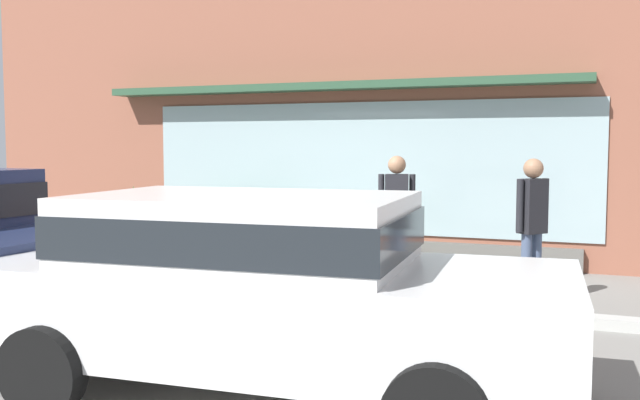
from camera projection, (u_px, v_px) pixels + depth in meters
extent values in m
plane|color=gray|center=(249.00, 293.00, 8.91)|extent=(60.00, 60.00, 0.00)
cube|color=#B2B2AD|center=(242.00, 292.00, 8.72)|extent=(14.00, 0.24, 0.12)
cube|color=#935642|center=(336.00, 94.00, 11.67)|extent=(14.00, 0.36, 5.44)
cube|color=#9EB7BC|center=(360.00, 168.00, 11.41)|extent=(7.47, 0.03, 2.12)
cube|color=#2D5138|center=(329.00, 87.00, 11.34)|extent=(8.07, 0.56, 0.12)
cube|color=#605E59|center=(331.00, 247.00, 11.67)|extent=(7.87, 0.20, 0.36)
cylinder|color=#4C8C47|center=(336.00, 287.00, 9.17)|extent=(0.31, 0.31, 0.06)
cylinder|color=#4C8C47|center=(336.00, 262.00, 9.14)|extent=(0.20, 0.20, 0.60)
sphere|color=#4C8C47|center=(336.00, 235.00, 9.12)|extent=(0.21, 0.21, 0.21)
cylinder|color=#4C8C47|center=(325.00, 259.00, 9.19)|extent=(0.10, 0.09, 0.09)
cylinder|color=#4C8C47|center=(346.00, 260.00, 9.09)|extent=(0.10, 0.09, 0.09)
cylinder|color=#4C8C47|center=(332.00, 261.00, 9.01)|extent=(0.09, 0.10, 0.09)
cylinder|color=#475675|center=(390.00, 256.00, 9.19)|extent=(0.12, 0.12, 0.86)
cylinder|color=#475675|center=(402.00, 256.00, 9.17)|extent=(0.12, 0.12, 0.86)
cube|color=#232328|center=(397.00, 199.00, 9.12)|extent=(0.34, 0.27, 0.64)
sphere|color=#A37556|center=(397.00, 165.00, 9.09)|extent=(0.23, 0.23, 0.23)
cylinder|color=#232328|center=(381.00, 198.00, 9.15)|extent=(0.08, 0.08, 0.61)
cylinder|color=#232328|center=(412.00, 198.00, 9.10)|extent=(0.08, 0.08, 0.61)
cube|color=#846647|center=(374.00, 219.00, 9.20)|extent=(0.26, 0.16, 0.28)
cylinder|color=#475675|center=(536.00, 269.00, 8.28)|extent=(0.12, 0.12, 0.85)
cylinder|color=#475675|center=(526.00, 270.00, 8.20)|extent=(0.12, 0.12, 0.85)
cube|color=#232328|center=(533.00, 206.00, 8.18)|extent=(0.35, 0.37, 0.64)
sphere|color=#A37556|center=(533.00, 168.00, 8.15)|extent=(0.23, 0.23, 0.23)
cylinder|color=#232328|center=(545.00, 204.00, 8.28)|extent=(0.08, 0.08, 0.61)
cylinder|color=#232328|center=(520.00, 205.00, 8.08)|extent=(0.08, 0.08, 0.61)
cylinder|color=black|center=(80.00, 294.00, 7.39)|extent=(0.64, 0.22, 0.63)
cube|color=white|center=(272.00, 308.00, 5.27)|extent=(4.50, 2.02, 0.68)
cube|color=white|center=(244.00, 231.00, 5.29)|extent=(2.51, 1.76, 0.55)
cube|color=#1E2328|center=(244.00, 231.00, 5.29)|extent=(2.56, 1.78, 0.30)
cylinder|color=black|center=(467.00, 337.00, 5.74)|extent=(0.65, 0.22, 0.64)
cylinder|color=black|center=(171.00, 313.00, 6.56)|extent=(0.65, 0.22, 0.64)
cylinder|color=black|center=(42.00, 371.00, 4.86)|extent=(0.65, 0.22, 0.64)
cylinder|color=#B7B2A3|center=(135.00, 246.00, 12.13)|extent=(0.30, 0.30, 0.27)
cone|color=#2D6B33|center=(134.00, 212.00, 12.08)|extent=(0.27, 0.27, 0.91)
cylinder|color=#B7B2A3|center=(389.00, 258.00, 10.64)|extent=(0.31, 0.31, 0.35)
sphere|color=#4C934C|center=(389.00, 234.00, 10.61)|extent=(0.45, 0.45, 0.45)
cylinder|color=#9E6042|center=(214.00, 248.00, 11.84)|extent=(0.48, 0.48, 0.27)
sphere|color=#23562D|center=(214.00, 223.00, 11.81)|extent=(0.71, 0.71, 0.71)
cylinder|color=#33473D|center=(267.00, 250.00, 11.56)|extent=(0.49, 0.49, 0.30)
sphere|color=#2D6B33|center=(267.00, 225.00, 11.53)|extent=(0.64, 0.64, 0.64)
cylinder|color=#4C4C51|center=(111.00, 243.00, 12.71)|extent=(0.31, 0.31, 0.20)
sphere|color=#4C934C|center=(110.00, 227.00, 12.68)|extent=(0.45, 0.45, 0.45)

